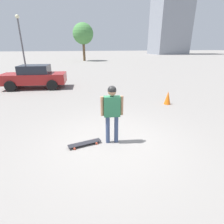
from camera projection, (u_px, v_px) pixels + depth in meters
ground_plane at (112, 142)px, 5.28m from camera, size 220.00×220.00×0.00m
person at (112, 108)px, 4.89m from camera, size 0.26×0.63×1.72m
skateboard at (85, 143)px, 5.08m from camera, size 0.39×0.98×0.08m
car_parked_near at (35, 76)px, 11.82m from camera, size 2.28×4.30×1.54m
building_block_distant at (173, 3)px, 58.65m from camera, size 9.43×11.77×32.68m
tree_distant at (83, 34)px, 32.99m from camera, size 3.88×3.88×6.89m
traffic_cone at (168, 98)px, 8.62m from camera, size 0.32×0.32×0.65m
lamp_post at (22, 43)px, 13.38m from camera, size 0.28×0.28×4.88m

